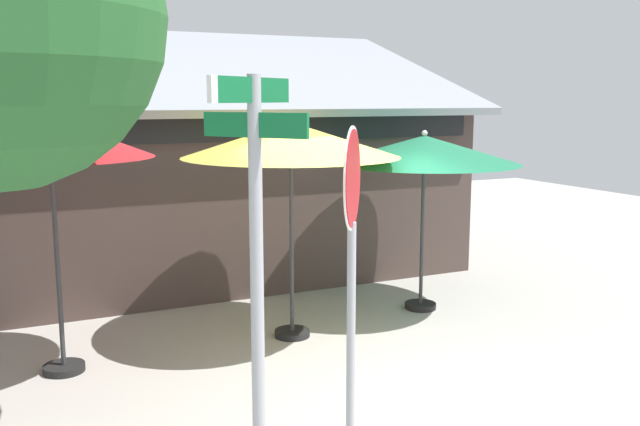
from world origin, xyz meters
TOP-DOWN VIEW (x-y plane):
  - ground_plane at (0.00, 0.00)m, footprint 28.00×28.00m
  - cafe_building at (-0.76, 5.35)m, footprint 9.26×4.59m
  - street_sign_post at (-2.15, -1.86)m, footprint 0.71×0.66m
  - stop_sign at (-1.22, -1.46)m, footprint 0.48×0.65m
  - patio_umbrella_crimson_left at (-3.12, 1.58)m, footprint 2.12×2.12m
  - patio_umbrella_mustard_center at (-0.44, 1.56)m, footprint 2.63×2.63m
  - patio_umbrella_forest_green_right at (1.65, 1.85)m, footprint 2.61×2.61m

SIDE VIEW (x-z plane):
  - ground_plane at x=0.00m, z-range -0.10..0.00m
  - cafe_building at x=-0.76m, z-range -0.55..3.66m
  - street_sign_post at x=-2.15m, z-range 0.32..3.41m
  - stop_sign at x=-1.22m, z-range 0.55..3.28m
  - patio_umbrella_forest_green_right at x=1.65m, z-range 0.98..3.48m
  - patio_umbrella_mustard_center at x=-0.44m, z-range 1.07..3.79m
  - patio_umbrella_crimson_left at x=-3.12m, z-range 1.10..3.92m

